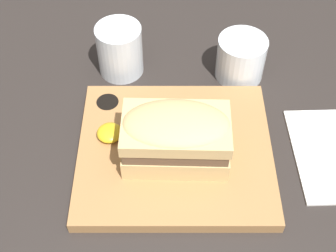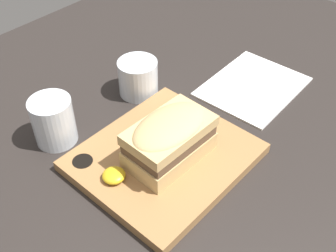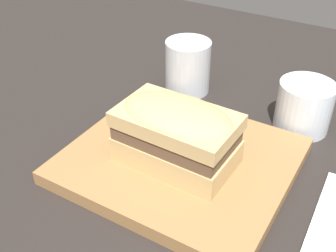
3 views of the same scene
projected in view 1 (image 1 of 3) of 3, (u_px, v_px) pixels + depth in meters
dining_table at (160, 172)px, 70.34cm from camera, size 163.14×126.57×2.00cm
serving_board at (175, 151)px, 70.29cm from camera, size 28.79×25.60×2.01cm
sandwich at (177, 135)px, 65.14cm from camera, size 15.22×9.35×8.58cm
mustard_dollop at (111, 133)px, 70.32cm from camera, size 3.88×3.88×1.55cm
water_glass at (121, 52)px, 79.89cm from camera, size 7.75×7.75×9.04cm
wine_glass at (242, 59)px, 79.31cm from camera, size 8.28×8.28×7.56cm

